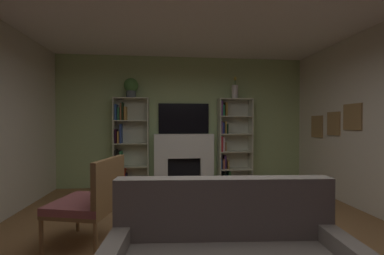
% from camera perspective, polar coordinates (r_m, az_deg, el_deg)
% --- Properties ---
extents(ground_plane, '(6.98, 6.98, 0.00)m').
position_cam_1_polar(ground_plane, '(2.97, 2.63, -26.63)').
color(ground_plane, olive).
extents(wall_back_accent, '(5.46, 0.06, 2.82)m').
position_cam_1_polar(wall_back_accent, '(5.55, -1.92, 1.32)').
color(wall_back_accent, '#A1BC7C').
rests_on(wall_back_accent, ground_plane).
extents(fireplace, '(1.37, 0.52, 1.14)m').
position_cam_1_polar(fireplace, '(5.47, -1.81, -7.13)').
color(fireplace, white).
rests_on(fireplace, ground_plane).
extents(tv, '(1.09, 0.06, 0.65)m').
position_cam_1_polar(tv, '(5.50, -1.88, 2.03)').
color(tv, black).
rests_on(tv, fireplace).
extents(bookshelf_left, '(0.71, 0.29, 1.90)m').
position_cam_1_polar(bookshelf_left, '(5.49, -14.37, -3.78)').
color(bookshelf_left, beige).
rests_on(bookshelf_left, ground_plane).
extents(bookshelf_right, '(0.71, 0.33, 1.90)m').
position_cam_1_polar(bookshelf_right, '(5.59, 8.69, -3.70)').
color(bookshelf_right, beige).
rests_on(bookshelf_right, ground_plane).
extents(potted_plant, '(0.30, 0.30, 0.41)m').
position_cam_1_polar(potted_plant, '(5.46, -13.59, 8.91)').
color(potted_plant, '#4E595D').
rests_on(potted_plant, bookshelf_left).
extents(vase_with_flowers, '(0.14, 0.14, 0.48)m').
position_cam_1_polar(vase_with_flowers, '(5.61, 9.67, 8.15)').
color(vase_with_flowers, silver).
rests_on(vase_with_flowers, bookshelf_right).
extents(armchair, '(0.79, 0.82, 0.99)m').
position_cam_1_polar(armchair, '(3.16, -21.63, -14.93)').
color(armchair, brown).
rests_on(armchair, ground_plane).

